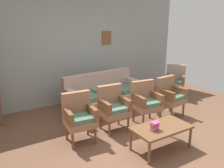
% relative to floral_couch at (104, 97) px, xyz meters
% --- Properties ---
extents(ground_plane, '(7.68, 7.68, 0.00)m').
position_rel_floral_couch_xyz_m(ground_plane, '(-0.26, -1.62, -0.33)').
color(ground_plane, brown).
extents(wall_back_with_decor, '(6.40, 0.09, 2.70)m').
position_rel_floral_couch_xyz_m(wall_back_with_decor, '(-0.25, 1.01, 1.02)').
color(wall_back_with_decor, '#939E99').
rests_on(wall_back_with_decor, ground).
extents(floral_couch, '(1.93, 0.94, 0.90)m').
position_rel_floral_couch_xyz_m(floral_couch, '(0.00, 0.00, 0.00)').
color(floral_couch, tan).
rests_on(floral_couch, ground).
extents(armchair_by_doorway, '(0.56, 0.54, 0.90)m').
position_rel_floral_couch_xyz_m(armchair_by_doorway, '(-1.11, -1.04, 0.17)').
color(armchair_by_doorway, '#9E6B4C').
rests_on(armchair_by_doorway, ground).
extents(armchair_near_couch_end, '(0.55, 0.52, 0.90)m').
position_rel_floral_couch_xyz_m(armchair_near_couch_end, '(-0.35, -0.97, 0.17)').
color(armchair_near_couch_end, '#9E6B4C').
rests_on(armchair_near_couch_end, ground).
extents(armchair_row_middle, '(0.57, 0.54, 0.90)m').
position_rel_floral_couch_xyz_m(armchair_row_middle, '(0.41, -1.06, 0.17)').
color(armchair_row_middle, '#9E6B4C').
rests_on(armchair_row_middle, ground).
extents(armchair_near_cabinet, '(0.57, 0.54, 0.90)m').
position_rel_floral_couch_xyz_m(armchair_near_cabinet, '(1.12, -1.06, 0.17)').
color(armchair_near_cabinet, '#9E6B4C').
rests_on(armchair_near_cabinet, ground).
extents(wingback_chair_by_fireplace, '(0.71, 0.71, 0.90)m').
position_rel_floral_couch_xyz_m(wingback_chair_by_fireplace, '(2.20, -0.17, 0.17)').
color(wingback_chair_by_fireplace, tan).
rests_on(wingback_chair_by_fireplace, ground).
extents(coffee_table, '(1.00, 0.56, 0.42)m').
position_rel_floral_couch_xyz_m(coffee_table, '(-0.05, -2.03, 0.05)').
color(coffee_table, brown).
rests_on(coffee_table, ground).
extents(book_stack_on_table, '(0.16, 0.10, 0.14)m').
position_rel_floral_couch_xyz_m(book_stack_on_table, '(-0.23, -2.07, 0.17)').
color(book_stack_on_table, '#804356').
rests_on(book_stack_on_table, coffee_table).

